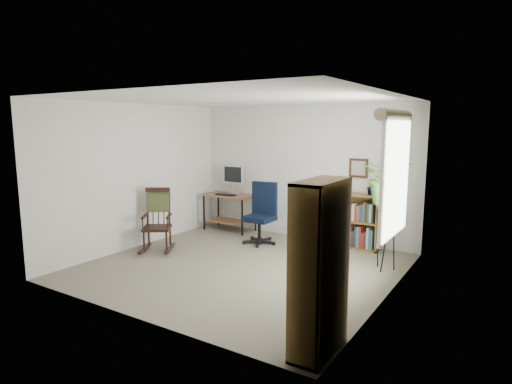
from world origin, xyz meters
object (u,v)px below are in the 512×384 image
Objects in this scene: low_bookshelf at (353,221)px; office_chair at (259,213)px; desk at (230,212)px; tall_bookshelf at (320,268)px; rocking_chair at (157,219)px.

office_chair is at bearing -156.30° from low_bookshelf.
desk is 4.71m from tall_bookshelf.
desk is at bearing -177.21° from low_bookshelf.
desk is 1.15m from office_chair.
desk is at bearing 146.08° from office_chair.
low_bookshelf is (2.47, 0.12, 0.11)m from desk.
rocking_chair is 1.13× the size of low_bookshelf.
office_chair reaches higher than desk.
low_bookshelf is (1.46, 0.64, -0.08)m from office_chair.
desk is 1.78m from rocking_chair.
rocking_chair is at bearing -144.73° from low_bookshelf.
low_bookshelf is at bearing 17.04° from office_chair.
desk is at bearing 49.02° from rocking_chair.
office_chair is at bearing 11.24° from rocking_chair.
low_bookshelf is at bearing 0.61° from rocking_chair.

